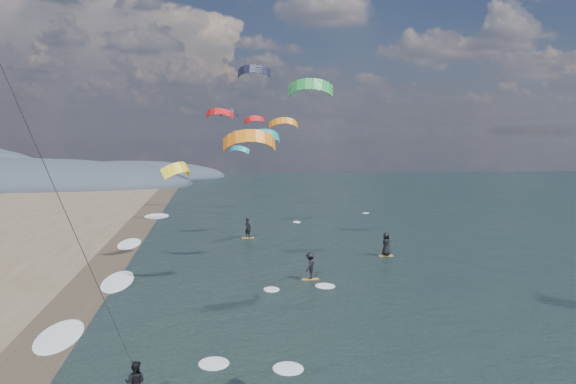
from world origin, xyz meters
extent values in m
cube|color=#382D23|center=(-12.00, 10.00, 0.00)|extent=(3.00, 240.00, 0.00)
ellipsoid|color=#3D4756|center=(-40.00, 100.00, 0.00)|extent=(64.00, 24.00, 10.00)
ellipsoid|color=#3D4756|center=(-22.00, 120.00, 0.00)|extent=(40.00, 18.00, 7.00)
imported|color=black|center=(-6.99, 6.72, 0.84)|extent=(0.87, 0.74, 1.56)
cylinder|color=black|center=(-8.74, 3.72, 7.92)|extent=(0.02, 0.02, 14.95)
cube|color=orange|center=(1.94, 25.12, 0.03)|extent=(1.10, 0.35, 0.05)
imported|color=black|center=(1.94, 25.12, 0.91)|extent=(1.08, 1.28, 1.73)
cube|color=orange|center=(8.93, 32.28, 0.03)|extent=(1.10, 0.35, 0.05)
imported|color=black|center=(8.93, 32.28, 0.94)|extent=(0.82, 1.01, 1.78)
cube|color=orange|center=(-1.26, 41.87, 0.03)|extent=(1.10, 0.35, 0.05)
imported|color=black|center=(-1.26, 41.87, 0.95)|extent=(0.77, 0.76, 1.80)
ellipsoid|color=white|center=(-10.80, 15.00, 0.00)|extent=(2.40, 5.40, 0.11)
ellipsoid|color=white|center=(-10.80, 26.00, 0.00)|extent=(2.40, 5.40, 0.11)
ellipsoid|color=white|center=(-10.80, 40.00, 0.00)|extent=(2.40, 5.40, 0.11)
ellipsoid|color=white|center=(-10.80, 58.00, 0.00)|extent=(2.40, 5.40, 0.11)
camera|label=1|loc=(-4.12, -15.46, 9.63)|focal=40.00mm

